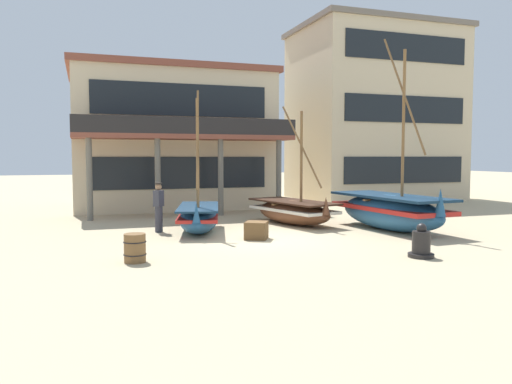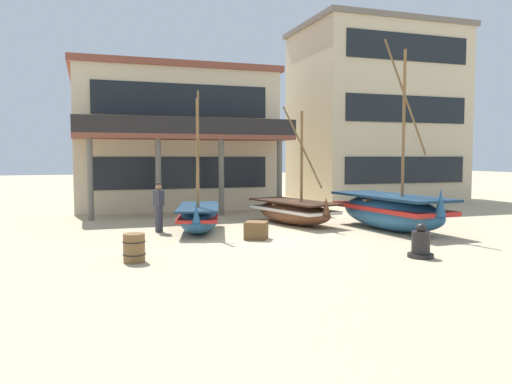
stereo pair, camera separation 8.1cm
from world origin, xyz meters
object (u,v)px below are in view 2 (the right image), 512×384
object	(u,v)px
fishing_boat_centre_large	(391,210)
fisherman_by_hull	(159,208)
harbor_building_annex	(375,114)
harbor_building_main	(172,139)
fishing_boat_far_right	(294,211)
capstan_winch	(421,244)
fishing_boat_near_left	(199,217)
cargo_crate	(256,230)
wooden_barrel	(134,248)

from	to	relation	value
fishing_boat_centre_large	fisherman_by_hull	size ratio (longest dim) A/B	3.94
fishing_boat_centre_large	harbor_building_annex	bearing A→B (deg)	60.67
fishing_boat_centre_large	harbor_building_main	size ratio (longest dim) A/B	0.68
fishing_boat_far_right	capstan_winch	distance (m)	6.85
fishing_boat_far_right	fisherman_by_hull	bearing A→B (deg)	-175.57
fishing_boat_near_left	fishing_boat_far_right	size ratio (longest dim) A/B	1.07
fishing_boat_far_right	cargo_crate	world-z (taller)	fishing_boat_far_right
fishing_boat_near_left	wooden_barrel	distance (m)	4.97
fishing_boat_near_left	fishing_boat_far_right	world-z (taller)	fishing_boat_near_left
fishing_boat_near_left	harbor_building_main	world-z (taller)	harbor_building_main
capstan_winch	cargo_crate	size ratio (longest dim) A/B	1.33
harbor_building_main	harbor_building_annex	xyz separation A→B (m)	(12.45, 0.74, 1.67)
fishing_boat_far_right	harbor_building_annex	bearing A→B (deg)	45.28
fishing_boat_centre_large	harbor_building_annex	xyz separation A→B (m)	(6.63, 11.81, 4.45)
fishing_boat_near_left	harbor_building_main	bearing A→B (deg)	86.28
fisherman_by_hull	cargo_crate	size ratio (longest dim) A/B	2.56
fisherman_by_hull	cargo_crate	distance (m)	3.64
fishing_boat_centre_large	capstan_winch	size ratio (longest dim) A/B	7.62
fishing_boat_centre_large	harbor_building_annex	distance (m)	14.25
cargo_crate	fisherman_by_hull	bearing A→B (deg)	137.55
fishing_boat_centre_large	wooden_barrel	xyz separation A→B (m)	(-8.94, -2.62, -0.33)
fishing_boat_centre_large	wooden_barrel	size ratio (longest dim) A/B	9.49
harbor_building_annex	fisherman_by_hull	bearing A→B (deg)	-145.86
capstan_winch	harbor_building_annex	distance (m)	18.93
fishing_boat_far_right	harbor_building_annex	distance (m)	13.93
fishing_boat_near_left	harbor_building_annex	bearing A→B (deg)	37.82
fisherman_by_hull	harbor_building_main	size ratio (longest dim) A/B	0.17
capstan_winch	fishing_boat_far_right	bearing A→B (deg)	95.15
fishing_boat_far_right	capstan_winch	world-z (taller)	fishing_boat_far_right
fisherman_by_hull	harbor_building_annex	world-z (taller)	harbor_building_annex
harbor_building_main	fisherman_by_hull	bearing A→B (deg)	-101.89
harbor_building_main	harbor_building_annex	world-z (taller)	harbor_building_annex
capstan_winch	harbor_building_main	distance (m)	16.18
fishing_boat_near_left	fisherman_by_hull	world-z (taller)	fishing_boat_near_left
wooden_barrel	harbor_building_annex	distance (m)	21.76
fisherman_by_hull	capstan_winch	xyz separation A→B (m)	(5.72, -6.43, -0.50)
fishing_boat_centre_large	capstan_winch	bearing A→B (deg)	-114.62
wooden_barrel	harbor_building_main	xyz separation A→B (m)	(3.12, 13.69, 3.11)
fishing_boat_centre_large	fisherman_by_hull	world-z (taller)	fishing_boat_centre_large
cargo_crate	harbor_building_annex	size ratio (longest dim) A/B	0.06
fishing_boat_near_left	harbor_building_annex	xyz separation A→B (m)	(13.06, 10.14, 4.62)
fishing_boat_centre_large	wooden_barrel	distance (m)	9.32
wooden_barrel	fishing_boat_far_right	bearing A→B (deg)	38.82
fisherman_by_hull	fishing_boat_far_right	bearing A→B (deg)	4.43
harbor_building_annex	capstan_winch	bearing A→B (deg)	-118.10
fishing_boat_near_left	wooden_barrel	world-z (taller)	fishing_boat_near_left
capstan_winch	harbor_building_main	size ratio (longest dim) A/B	0.09
harbor_building_main	harbor_building_annex	distance (m)	12.59
cargo_crate	harbor_building_main	distance (m)	11.87
cargo_crate	harbor_building_main	size ratio (longest dim) A/B	0.07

